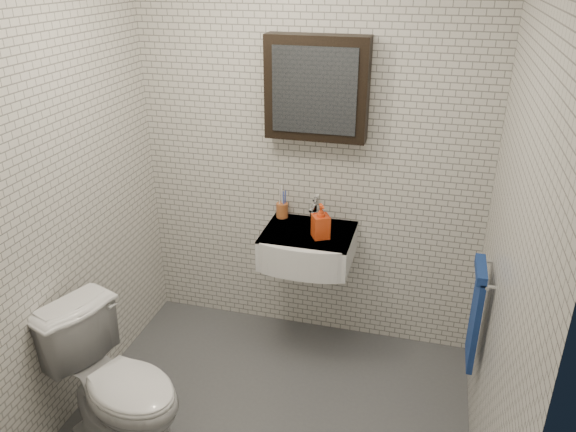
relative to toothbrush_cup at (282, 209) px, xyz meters
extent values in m
cube|color=#4F5257|center=(0.16, -0.94, -0.90)|extent=(2.20, 2.00, 0.01)
cube|color=silver|center=(0.16, 0.06, 0.35)|extent=(2.20, 0.02, 2.50)
cube|color=silver|center=(0.16, -1.94, 0.35)|extent=(2.20, 0.02, 2.50)
cube|color=silver|center=(-0.94, -0.94, 0.35)|extent=(0.02, 2.00, 2.50)
cube|color=silver|center=(1.26, -0.94, 0.35)|extent=(0.02, 2.00, 2.50)
cube|color=white|center=(0.21, -0.17, -0.15)|extent=(0.55, 0.45, 0.20)
cylinder|color=silver|center=(0.21, -0.15, -0.07)|extent=(0.31, 0.31, 0.02)
cylinder|color=silver|center=(0.21, -0.15, -0.06)|extent=(0.04, 0.04, 0.01)
cube|color=white|center=(0.21, -0.17, -0.06)|extent=(0.55, 0.45, 0.01)
cylinder|color=silver|center=(0.21, 0.00, -0.02)|extent=(0.06, 0.06, 0.06)
cylinder|color=silver|center=(0.21, 0.00, 0.04)|extent=(0.03, 0.03, 0.08)
cylinder|color=silver|center=(0.21, -0.06, 0.07)|extent=(0.02, 0.12, 0.02)
cube|color=silver|center=(0.21, 0.03, 0.09)|extent=(0.02, 0.09, 0.01)
cube|color=black|center=(0.21, -0.01, 0.80)|extent=(0.60, 0.14, 0.60)
cube|color=#3F444C|center=(0.21, -0.09, 0.80)|extent=(0.49, 0.01, 0.49)
cylinder|color=silver|center=(1.22, -0.59, 0.05)|extent=(0.02, 0.30, 0.02)
cylinder|color=silver|center=(1.24, -0.46, 0.05)|extent=(0.04, 0.02, 0.02)
cylinder|color=silver|center=(1.24, -0.72, 0.05)|extent=(0.04, 0.02, 0.02)
cube|color=navy|center=(1.21, -0.59, -0.22)|extent=(0.03, 0.26, 0.54)
cube|color=navy|center=(1.20, -0.59, 0.06)|extent=(0.05, 0.26, 0.05)
cylinder|color=#AC592B|center=(0.00, 0.00, -0.01)|extent=(0.09, 0.09, 0.10)
cylinder|color=white|center=(-0.01, -0.01, 0.06)|extent=(0.02, 0.03, 0.18)
cylinder|color=#3850B3|center=(0.01, -0.01, 0.05)|extent=(0.01, 0.02, 0.16)
cylinder|color=white|center=(0.00, 0.01, 0.06)|extent=(0.02, 0.04, 0.19)
cylinder|color=#3850B3|center=(0.02, 0.01, 0.05)|extent=(0.02, 0.04, 0.17)
imported|color=#E35C17|center=(0.30, -0.22, 0.05)|extent=(0.13, 0.13, 0.21)
imported|color=white|center=(-0.53, -1.24, -0.51)|extent=(0.87, 0.68, 0.78)
camera|label=1|loc=(0.90, -3.19, 1.48)|focal=35.00mm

